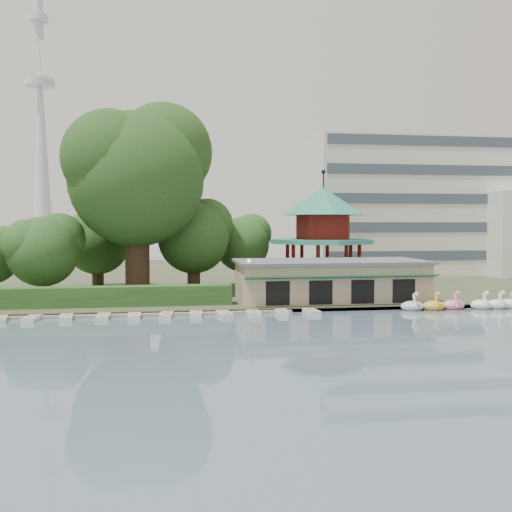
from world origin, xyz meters
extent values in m
plane|color=slate|center=(0.00, 0.00, 0.00)|extent=(220.00, 220.00, 0.00)
cube|color=#424930|center=(0.00, 52.00, 0.20)|extent=(220.00, 70.00, 0.40)
cube|color=gray|center=(0.00, 17.30, 0.15)|extent=(220.00, 0.60, 0.30)
cube|color=gray|center=(-12.00, 17.20, 0.12)|extent=(34.00, 1.60, 0.24)
cube|color=tan|center=(10.00, 22.00, 2.20)|extent=(18.00, 8.00, 3.60)
cube|color=#595B5E|center=(10.00, 22.00, 4.15)|extent=(18.60, 8.60, 0.30)
cube|color=#194C2D|center=(10.00, 17.70, 3.00)|extent=(18.00, 1.59, 0.45)
cylinder|color=tan|center=(12.00, 32.00, 1.00)|extent=(10.40, 10.40, 1.20)
cylinder|color=#2E7F6B|center=(12.00, 32.00, 5.85)|extent=(12.40, 12.40, 0.50)
cylinder|color=maroon|center=(12.00, 32.00, 7.50)|extent=(6.40, 6.40, 2.80)
cone|color=#2E7F6B|center=(12.00, 32.00, 10.50)|extent=(10.00, 10.00, 3.20)
cylinder|color=black|center=(12.00, 32.00, 13.00)|extent=(0.16, 0.16, 1.80)
cube|color=silver|center=(30.00, 50.00, 10.40)|extent=(30.00, 14.00, 20.00)
cone|color=silver|center=(-42.00, 140.00, 30.00)|extent=(6.00, 6.00, 60.00)
cylinder|color=silver|center=(-42.00, 140.00, 48.00)|extent=(8.00, 8.00, 2.00)
cylinder|color=silver|center=(-42.00, 140.00, 66.00)|extent=(5.20, 5.20, 1.60)
cube|color=#2C5421|center=(-15.00, 20.50, 1.30)|extent=(30.00, 2.00, 1.80)
cylinder|color=black|center=(1.50, 19.00, 2.40)|extent=(0.12, 0.12, 4.00)
sphere|color=beige|center=(1.50, 19.00, 4.50)|extent=(0.36, 0.36, 0.36)
cylinder|color=#3A281C|center=(-9.00, 28.00, 5.27)|extent=(2.51, 2.51, 9.75)
sphere|color=#284B1C|center=(-9.00, 28.00, 12.49)|extent=(13.94, 13.94, 13.94)
sphere|color=#284B1C|center=(-6.21, 30.09, 15.61)|extent=(10.46, 10.46, 10.46)
sphere|color=#284B1C|center=(-11.44, 26.61, 14.44)|extent=(9.76, 9.76, 9.76)
cylinder|color=#3A281C|center=(-18.00, 26.00, 2.32)|extent=(1.24, 1.24, 3.84)
sphere|color=#2C5421|center=(-18.00, 26.00, 5.16)|extent=(6.91, 6.91, 6.91)
sphere|color=#2C5421|center=(-16.62, 27.04, 6.38)|extent=(5.18, 5.18, 5.18)
sphere|color=#2C5421|center=(-19.21, 25.31, 5.92)|extent=(4.83, 4.83, 4.83)
sphere|color=#2C5421|center=(-22.86, 30.86, 5.55)|extent=(4.28, 4.28, 4.28)
cylinder|color=#3A281C|center=(-3.00, 32.00, 2.77)|extent=(1.44, 1.44, 4.74)
sphere|color=#2C5421|center=(-3.00, 32.00, 6.28)|extent=(7.99, 7.99, 7.99)
sphere|color=#2C5421|center=(-1.40, 33.20, 7.80)|extent=(5.99, 5.99, 5.99)
sphere|color=#2C5421|center=(-4.40, 31.20, 7.23)|extent=(5.59, 5.59, 5.59)
cylinder|color=#3A281C|center=(3.00, 36.00, 2.41)|extent=(1.19, 1.19, 4.03)
sphere|color=#2C5421|center=(3.00, 36.00, 5.39)|extent=(6.59, 6.59, 6.59)
sphere|color=#2C5421|center=(4.32, 36.99, 6.68)|extent=(4.94, 4.94, 4.94)
sphere|color=#2C5421|center=(1.85, 35.34, 6.20)|extent=(4.61, 4.61, 4.61)
cylinder|color=#3A281C|center=(-14.00, 36.00, 2.53)|extent=(1.34, 1.34, 4.27)
sphere|color=#2C5421|center=(-14.00, 36.00, 5.69)|extent=(7.44, 7.44, 7.44)
sphere|color=#2C5421|center=(-12.51, 37.12, 7.06)|extent=(5.58, 5.58, 5.58)
sphere|color=#2C5421|center=(-15.30, 35.26, 6.55)|extent=(5.21, 5.21, 5.21)
ellipsoid|color=silver|center=(16.23, 16.60, 0.35)|extent=(2.16, 1.44, 0.99)
cylinder|color=silver|center=(16.23, 16.05, 0.90)|extent=(0.26, 0.79, 1.29)
sphere|color=silver|center=(16.23, 15.75, 1.55)|extent=(0.44, 0.44, 0.44)
ellipsoid|color=gold|center=(18.26, 16.49, 0.35)|extent=(2.16, 1.44, 0.99)
cylinder|color=gold|center=(18.26, 15.94, 0.90)|extent=(0.26, 0.79, 1.29)
sphere|color=gold|center=(18.26, 15.64, 1.55)|extent=(0.44, 0.44, 0.44)
ellipsoid|color=pink|center=(20.29, 16.72, 0.35)|extent=(2.16, 1.44, 0.99)
cylinder|color=pink|center=(20.29, 16.17, 0.90)|extent=(0.26, 0.79, 1.29)
sphere|color=pink|center=(20.29, 15.87, 1.55)|extent=(0.44, 0.44, 0.44)
ellipsoid|color=white|center=(22.99, 16.49, 0.35)|extent=(2.16, 1.44, 0.99)
cylinder|color=white|center=(22.99, 15.94, 0.90)|extent=(0.26, 0.79, 1.29)
sphere|color=white|center=(22.99, 15.64, 1.55)|extent=(0.44, 0.44, 0.44)
ellipsoid|color=white|center=(24.53, 16.43, 0.35)|extent=(2.16, 1.44, 0.99)
cylinder|color=white|center=(24.53, 15.88, 0.90)|extent=(0.26, 0.79, 1.29)
sphere|color=white|center=(24.53, 15.58, 1.55)|extent=(0.44, 0.44, 0.44)
ellipsoid|color=white|center=(25.85, 16.53, 0.35)|extent=(2.16, 1.44, 0.99)
cube|color=silver|center=(-19.23, 15.81, 0.18)|extent=(1.37, 2.43, 0.36)
cube|color=silver|center=(-16.77, 15.72, 0.18)|extent=(1.22, 2.39, 0.36)
cube|color=silver|center=(-14.11, 15.93, 0.18)|extent=(1.24, 2.39, 0.36)
cube|color=silver|center=(-11.16, 15.95, 0.18)|extent=(1.00, 2.30, 0.36)
cube|color=silver|center=(-8.61, 15.70, 0.18)|extent=(1.05, 2.32, 0.36)
cube|color=silver|center=(-5.97, 15.99, 0.18)|extent=(1.24, 2.39, 0.36)
cube|color=silver|center=(-3.47, 15.98, 0.18)|extent=(1.12, 2.35, 0.36)
cube|color=silver|center=(-1.04, 15.79, 0.18)|extent=(1.32, 2.42, 0.36)
cube|color=silver|center=(1.47, 15.63, 0.18)|extent=(1.08, 2.34, 0.36)
cube|color=silver|center=(3.95, 15.92, 0.18)|extent=(1.20, 2.38, 0.36)
cube|color=silver|center=(6.62, 15.98, 0.18)|extent=(1.23, 2.39, 0.36)
camera|label=1|loc=(-5.59, -32.38, 7.90)|focal=40.00mm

